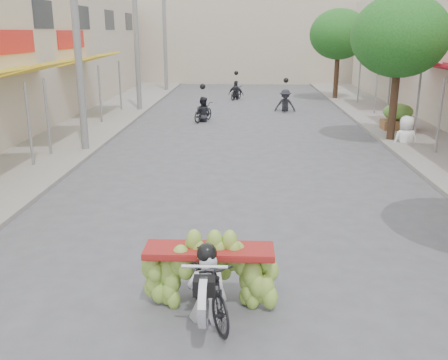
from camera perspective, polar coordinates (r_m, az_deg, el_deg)
sidewalk_left at (r=20.97m, az=-17.24°, el=5.19°), size 4.00×60.00×0.12m
sidewalk_right at (r=20.95m, az=21.93°, el=4.73°), size 4.00×60.00×0.12m
far_building at (r=42.38m, az=2.52°, el=15.98°), size 20.00×6.00×7.00m
utility_pole_mid at (r=17.25m, az=-16.55°, el=16.24°), size 0.60×0.24×8.00m
utility_pole_far at (r=25.95m, az=-10.03°, el=16.55°), size 0.60×0.24×8.00m
utility_pole_back at (r=34.80m, az=-6.80°, el=16.62°), size 0.60×0.24×8.00m
street_tree_mid at (r=19.14m, az=19.47°, el=15.23°), size 3.40×3.40×5.25m
street_tree_far at (r=30.85m, az=13.00°, el=15.90°), size 3.40×3.40×5.25m
produce_crate_far at (r=21.53m, az=19.24°, el=7.06°), size 1.20×0.88×1.16m
banana_motorbike at (r=7.22m, az=-1.81°, el=-10.34°), size 2.20×1.85×1.95m
pedestrian at (r=19.00m, az=20.26°, el=6.91°), size 1.02×0.70×1.91m
bg_motorbike_a at (r=22.84m, az=-2.44°, el=8.58°), size 1.10×1.61×1.95m
bg_motorbike_b at (r=25.96m, az=7.04°, el=9.72°), size 1.10×1.51×1.95m
bg_motorbike_c at (r=30.45m, az=1.39°, el=10.74°), size 1.10×1.52×1.95m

